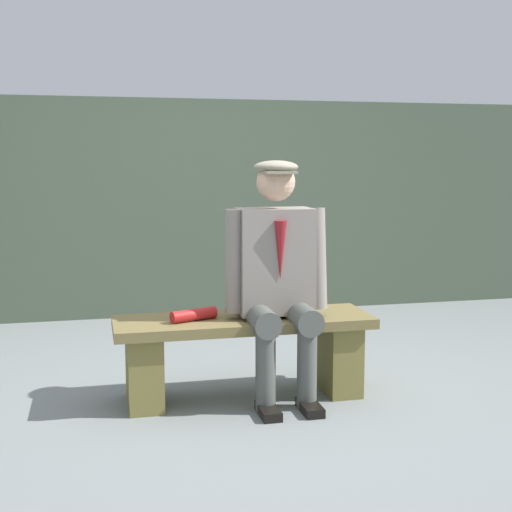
# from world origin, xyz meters

# --- Properties ---
(ground_plane) EXTENTS (30.00, 30.00, 0.00)m
(ground_plane) POSITION_xyz_m (0.00, 0.00, 0.00)
(ground_plane) COLOR slate
(bench) EXTENTS (1.47, 0.47, 0.47)m
(bench) POSITION_xyz_m (0.00, 0.00, 0.30)
(bench) COLOR brown
(bench) RESTS_ON ground
(seated_man) EXTENTS (0.59, 0.56, 1.36)m
(seated_man) POSITION_xyz_m (-0.18, 0.06, 0.75)
(seated_man) COLOR gray
(seated_man) RESTS_ON ground
(rolled_magazine) EXTENTS (0.28, 0.16, 0.07)m
(rolled_magazine) POSITION_xyz_m (0.29, 0.02, 0.51)
(rolled_magazine) COLOR #B21E1E
(rolled_magazine) RESTS_ON bench
(stadium_wall) EXTENTS (12.00, 0.24, 1.89)m
(stadium_wall) POSITION_xyz_m (0.00, -2.36, 0.94)
(stadium_wall) COLOR #465441
(stadium_wall) RESTS_ON ground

